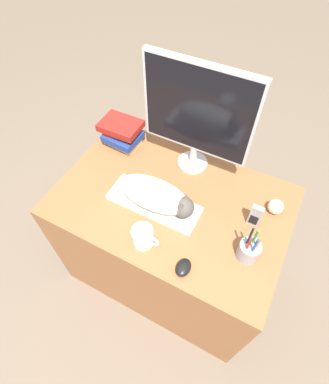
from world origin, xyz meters
TOP-DOWN VIEW (x-y plane):
  - ground_plane at (0.00, 0.00)m, footprint 12.00×12.00m
  - desk at (0.00, 0.37)m, footprint 1.11×0.73m
  - keyboard at (-0.06, 0.30)m, footprint 0.44×0.16m
  - cat at (-0.04, 0.30)m, footprint 0.37×0.16m
  - monitor at (-0.01, 0.62)m, footprint 0.52×0.15m
  - computer_mouse at (0.20, 0.08)m, footprint 0.06×0.08m
  - coffee_mug at (-0.00, 0.11)m, footprint 0.12×0.09m
  - pen_cup at (0.41, 0.25)m, footprint 0.09×0.09m
  - baseball at (0.45, 0.53)m, footprint 0.07×0.07m
  - phone at (0.38, 0.42)m, footprint 0.05×0.02m
  - book_stack at (-0.41, 0.59)m, footprint 0.21×0.18m

SIDE VIEW (x-z plane):
  - ground_plane at x=0.00m, z-range 0.00..0.00m
  - desk at x=0.00m, z-range 0.00..0.78m
  - keyboard at x=-0.06m, z-range 0.78..0.80m
  - computer_mouse at x=0.20m, z-range 0.78..0.81m
  - baseball at x=0.45m, z-range 0.78..0.85m
  - coffee_mug at x=0.00m, z-range 0.78..0.87m
  - pen_cup at x=0.41m, z-range 0.73..0.93m
  - phone at x=0.38m, z-range 0.78..0.90m
  - book_stack at x=-0.41m, z-range 0.78..0.92m
  - cat at x=-0.04m, z-range 0.80..0.92m
  - monitor at x=-0.01m, z-range 0.82..1.38m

